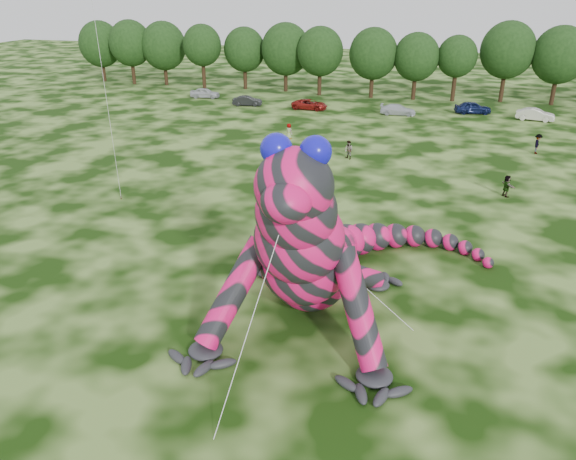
# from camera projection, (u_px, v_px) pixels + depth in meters

# --- Properties ---
(ground) EXTENTS (240.00, 240.00, 0.00)m
(ground) POSITION_uv_depth(u_px,v_px,m) (409.00, 319.00, 26.99)
(ground) COLOR #16330A
(ground) RESTS_ON ground
(inflatable_gecko) EXTENTS (16.92, 19.86, 9.65)m
(inflatable_gecko) POSITION_uv_depth(u_px,v_px,m) (317.00, 209.00, 27.05)
(inflatable_gecko) COLOR #E71163
(inflatable_gecko) RESTS_ON ground
(tree_0) EXTENTS (6.91, 6.22, 9.51)m
(tree_0) POSITION_uv_depth(u_px,v_px,m) (101.00, 51.00, 90.93)
(tree_0) COLOR black
(tree_0) RESTS_ON ground
(tree_1) EXTENTS (6.74, 6.07, 9.81)m
(tree_1) POSITION_uv_depth(u_px,v_px,m) (131.00, 52.00, 88.27)
(tree_1) COLOR black
(tree_1) RESTS_ON ground
(tree_2) EXTENTS (7.04, 6.34, 9.64)m
(tree_2) POSITION_uv_depth(u_px,v_px,m) (164.00, 53.00, 87.59)
(tree_2) COLOR black
(tree_2) RESTS_ON ground
(tree_3) EXTENTS (5.81, 5.23, 9.44)m
(tree_3) POSITION_uv_depth(u_px,v_px,m) (203.00, 57.00, 84.30)
(tree_3) COLOR black
(tree_3) RESTS_ON ground
(tree_4) EXTENTS (6.22, 5.60, 9.06)m
(tree_4) POSITION_uv_depth(u_px,v_px,m) (245.00, 58.00, 84.30)
(tree_4) COLOR black
(tree_4) RESTS_ON ground
(tree_5) EXTENTS (7.16, 6.44, 9.80)m
(tree_5) POSITION_uv_depth(u_px,v_px,m) (286.00, 57.00, 82.27)
(tree_5) COLOR black
(tree_5) RESTS_ON ground
(tree_6) EXTENTS (6.52, 5.86, 9.49)m
(tree_6) POSITION_uv_depth(u_px,v_px,m) (320.00, 61.00, 79.39)
(tree_6) COLOR black
(tree_6) RESTS_ON ground
(tree_7) EXTENTS (6.68, 6.01, 9.48)m
(tree_7) POSITION_uv_depth(u_px,v_px,m) (373.00, 63.00, 77.62)
(tree_7) COLOR black
(tree_7) RESTS_ON ground
(tree_8) EXTENTS (6.14, 5.53, 8.94)m
(tree_8) POSITION_uv_depth(u_px,v_px,m) (416.00, 66.00, 76.41)
(tree_8) COLOR black
(tree_8) RESTS_ON ground
(tree_9) EXTENTS (5.27, 4.74, 8.68)m
(tree_9) POSITION_uv_depth(u_px,v_px,m) (456.00, 68.00, 75.45)
(tree_9) COLOR black
(tree_9) RESTS_ON ground
(tree_10) EXTENTS (7.09, 6.38, 10.50)m
(tree_10) POSITION_uv_depth(u_px,v_px,m) (506.00, 62.00, 74.58)
(tree_10) COLOR black
(tree_10) RESTS_ON ground
(tree_11) EXTENTS (7.01, 6.31, 10.07)m
(tree_11) POSITION_uv_depth(u_px,v_px,m) (558.00, 66.00, 72.72)
(tree_11) COLOR black
(tree_11) RESTS_ON ground
(car_0) EXTENTS (4.27, 2.09, 1.40)m
(car_0) POSITION_uv_depth(u_px,v_px,m) (205.00, 93.00, 78.89)
(car_0) COLOR silver
(car_0) RESTS_ON ground
(car_1) EXTENTS (4.03, 1.99, 1.27)m
(car_1) POSITION_uv_depth(u_px,v_px,m) (247.00, 101.00, 73.89)
(car_1) COLOR black
(car_1) RESTS_ON ground
(car_2) EXTENTS (4.69, 2.39, 1.27)m
(car_2) POSITION_uv_depth(u_px,v_px,m) (310.00, 104.00, 71.70)
(car_2) COLOR maroon
(car_2) RESTS_ON ground
(car_3) EXTENTS (4.36, 1.87, 1.25)m
(car_3) POSITION_uv_depth(u_px,v_px,m) (398.00, 110.00, 68.76)
(car_3) COLOR silver
(car_3) RESTS_ON ground
(car_4) EXTENTS (4.64, 2.60, 1.49)m
(car_4) POSITION_uv_depth(u_px,v_px,m) (473.00, 108.00, 69.36)
(car_4) COLOR #0F1943
(car_4) RESTS_ON ground
(car_5) EXTENTS (4.47, 2.24, 1.41)m
(car_5) POSITION_uv_depth(u_px,v_px,m) (535.00, 115.00, 65.83)
(car_5) COLOR silver
(car_5) RESTS_ON ground
(spectator_0) EXTENTS (0.81, 0.69, 1.89)m
(spectator_0) POSITION_uv_depth(u_px,v_px,m) (314.00, 157.00, 48.90)
(spectator_0) COLOR gray
(spectator_0) RESTS_ON ground
(spectator_5) EXTENTS (1.18, 1.59, 1.66)m
(spectator_5) POSITION_uv_depth(u_px,v_px,m) (507.00, 186.00, 42.23)
(spectator_5) COLOR gray
(spectator_5) RESTS_ON ground
(spectator_1) EXTENTS (1.05, 1.00, 1.71)m
(spectator_1) POSITION_uv_depth(u_px,v_px,m) (349.00, 150.00, 51.25)
(spectator_1) COLOR gray
(spectator_1) RESTS_ON ground
(spectator_2) EXTENTS (0.94, 1.34, 1.89)m
(spectator_2) POSITION_uv_depth(u_px,v_px,m) (538.00, 144.00, 52.87)
(spectator_2) COLOR gray
(spectator_2) RESTS_ON ground
(spectator_4) EXTENTS (0.93, 0.85, 1.59)m
(spectator_4) POSITION_uv_depth(u_px,v_px,m) (289.00, 131.00, 58.06)
(spectator_4) COLOR gray
(spectator_4) RESTS_ON ground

